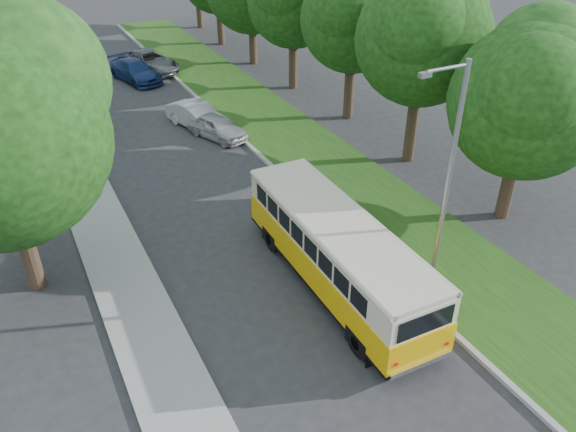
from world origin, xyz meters
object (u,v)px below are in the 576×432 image
lamppost_far (49,64)px  car_grey (149,61)px  car_silver (217,127)px  car_blue (135,71)px  car_white (198,116)px  lamppost_near (446,180)px  vintage_bus (337,254)px

lamppost_far → car_grey: (7.24, 9.60, -3.40)m
car_silver → car_blue: (-1.44, 11.27, 0.06)m
car_blue → car_grey: bearing=33.7°
car_blue → car_white: bearing=-98.0°
lamppost_near → car_white: 17.60m
vintage_bus → car_grey: (0.93, 26.37, -0.65)m
lamppost_far → car_silver: lamppost_far is taller
lamppost_near → car_silver: 15.84m
car_silver → car_grey: size_ratio=0.70×
lamppost_near → car_white: bearing=96.8°
car_white → vintage_bus: bearing=-110.1°
lamppost_near → car_silver: size_ratio=2.20×
lamppost_far → car_silver: (7.29, -3.20, -3.50)m
lamppost_far → vintage_bus: (6.31, -16.77, -2.74)m
lamppost_near → car_blue: lamppost_near is taller
car_white → car_silver: bearing=-94.4°
car_grey → lamppost_near: bearing=-102.1°
car_grey → lamppost_far: bearing=-142.5°
vintage_bus → lamppost_far: bearing=111.6°
vintage_bus → car_grey: bearing=89.0°
car_silver → car_grey: bearing=68.5°
car_blue → car_grey: 2.07m
car_silver → car_blue: size_ratio=0.77×
car_blue → car_grey: car_grey is taller
lamppost_near → car_silver: bearing=96.0°
car_white → car_blue: car_blue is taller
car_silver → car_white: car_white is taller
car_white → car_blue: 9.54m
lamppost_far → car_white: bearing=-11.7°
car_white → car_grey: bearing=70.0°
car_silver → lamppost_near: bearing=-105.7°
vintage_bus → car_white: 15.39m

